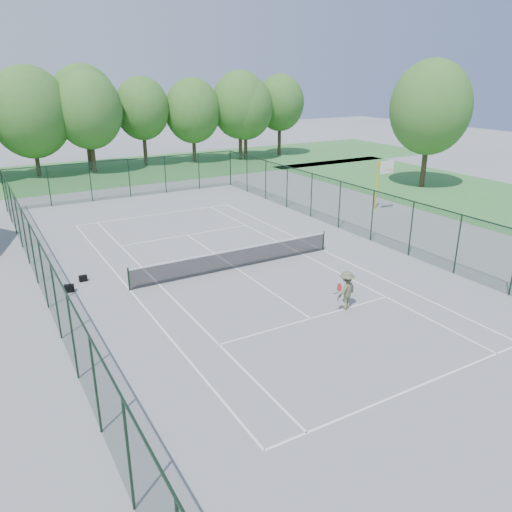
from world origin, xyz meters
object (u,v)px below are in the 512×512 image
at_px(tennis_net, 236,258).
at_px(basketball_goal, 382,175).
at_px(sports_bag_a, 69,288).
at_px(tennis_player, 346,290).

height_order(tennis_net, basketball_goal, basketball_goal).
distance_m(tennis_net, sports_bag_a, 8.01).
xyz_separation_m(sports_bag_a, tennis_player, (9.72, -7.58, 0.67)).
height_order(tennis_net, sports_bag_a, tennis_net).
relative_size(tennis_net, tennis_player, 6.61).
bearing_deg(tennis_player, basketball_goal, 42.02).
bearing_deg(basketball_goal, sports_bag_a, -170.71).
bearing_deg(basketball_goal, tennis_net, -161.21).
bearing_deg(tennis_net, sports_bag_a, 171.18).
bearing_deg(tennis_player, sports_bag_a, 142.04).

